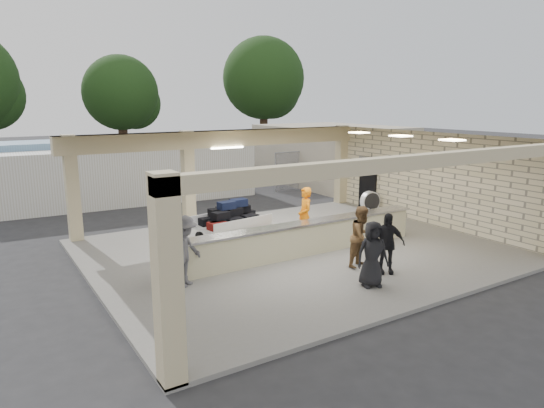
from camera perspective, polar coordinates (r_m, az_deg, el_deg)
ground at (r=15.05m, az=2.76°, el=-5.73°), size 120.00×120.00×0.00m
pavilion at (r=15.35m, az=2.05°, el=-0.16°), size 12.01×10.00×3.55m
baggage_counter at (r=14.49m, az=3.92°, el=-4.02°), size 8.20×0.58×0.98m
luggage_cart at (r=15.78m, az=-4.92°, el=-1.79°), size 2.46×1.73×1.33m
drum_fan at (r=20.12m, az=11.47°, el=0.30°), size 0.84×0.45×0.90m
baggage_handler at (r=15.33m, az=3.89°, el=-1.44°), size 0.55×0.75×1.85m
passenger_a at (r=13.52m, az=10.55°, el=-3.78°), size 0.89×0.58×1.70m
passenger_b at (r=13.14m, az=13.32°, el=-4.52°), size 0.99×0.82×1.63m
passenger_c at (r=12.08m, az=-10.24°, el=-5.49°), size 1.18×0.95×1.78m
passenger_d at (r=12.15m, az=11.73°, el=-5.78°), size 0.87×0.58×1.65m
car_white_a at (r=30.07m, az=3.93°, el=4.46°), size 4.83×3.04×1.28m
car_white_b at (r=31.67m, az=6.07°, el=5.06°), size 5.27×3.71×1.56m
car_dark at (r=29.84m, az=-5.91°, el=4.46°), size 4.31×2.10×1.38m
container_white at (r=23.05m, az=-16.38°, el=3.23°), size 11.70×2.91×2.51m
fence at (r=28.50m, az=10.65°, el=4.70°), size 12.06×0.06×2.03m
tree_mid at (r=39.34m, az=-16.98°, el=12.07°), size 6.00×5.60×8.00m
tree_right at (r=43.27m, az=-0.73°, el=14.18°), size 7.20×7.00×10.00m
adjacent_building at (r=28.21m, az=7.05°, el=5.86°), size 6.00×8.00×3.20m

